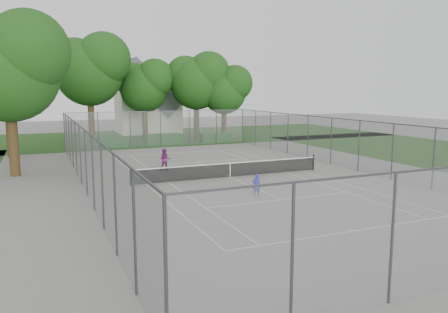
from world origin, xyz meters
name	(u,v)px	position (x,y,z in m)	size (l,w,h in m)	color
ground	(230,177)	(0.00, 0.00, 0.00)	(120.00, 120.00, 0.00)	slate
grass_far	(141,137)	(0.00, 26.00, 0.00)	(60.00, 20.00, 0.00)	#1A3F12
court_markings	(230,177)	(0.00, 0.00, 0.01)	(11.03, 23.83, 0.01)	silver
tennis_net	(230,169)	(0.00, 0.00, 0.51)	(12.87, 0.10, 1.10)	black
perimeter_fence	(230,149)	(0.00, 0.00, 1.81)	(18.08, 34.08, 3.52)	#38383D
tree_far_left	(90,67)	(-5.80, 23.10, 7.92)	(8.02, 7.32, 11.52)	#352513
tree_far_midleft	(145,84)	(0.22, 24.30, 6.21)	(6.29, 5.74, 9.04)	#352513
tree_far_midright	(197,79)	(5.81, 22.34, 6.79)	(6.88, 6.28, 9.88)	#352513
tree_far_right	(225,88)	(8.67, 21.00, 5.74)	(5.81, 5.31, 8.36)	#352513
tree_side_back	(7,62)	(-13.23, 14.97, 7.79)	(7.89, 7.20, 11.34)	#352513
tree_side_front	(9,63)	(-12.64, 5.78, 7.20)	(7.29, 6.66, 10.48)	#352513
hedge_left	(113,143)	(-4.52, 17.95, 0.43)	(3.47, 1.04, 0.87)	#184B19
hedge_mid	(163,139)	(0.61, 18.27, 0.55)	(3.53, 1.01, 1.11)	#184B19
hedge_right	(215,138)	(6.27, 18.01, 0.49)	(3.26, 1.20, 0.98)	#184B19
house	(148,103)	(2.14, 31.23, 3.84)	(7.67, 5.94, 9.55)	silver
girl_player	(256,185)	(-0.81, -5.22, 0.60)	(0.44, 0.29, 1.20)	#2E32AC
woman_player	(165,160)	(-3.24, 3.86, 0.78)	(0.75, 0.59, 1.55)	#752768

